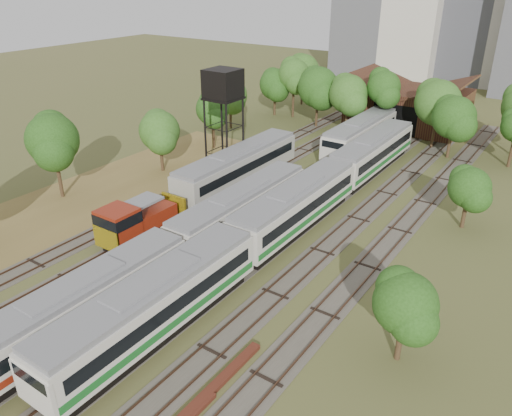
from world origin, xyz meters
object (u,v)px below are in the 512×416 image
Objects in this scene: railcar_red_set at (173,250)px; shunter_locomotive at (134,223)px; railcar_green_set at (296,207)px; water_tower at (223,87)px.

shunter_locomotive reaches higher than railcar_red_set.
railcar_green_set is 6.43× the size of shunter_locomotive.
shunter_locomotive is at bearing -79.59° from water_tower.
railcar_red_set is at bearing -15.63° from shunter_locomotive.
water_tower reaches higher than shunter_locomotive.
railcar_red_set is 0.66× the size of railcar_green_set.
shunter_locomotive is 0.68× the size of water_tower.
railcar_red_set is at bearing -63.57° from water_tower.
water_tower is at bearing 100.41° from shunter_locomotive.
railcar_red_set is 2.91× the size of water_tower.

